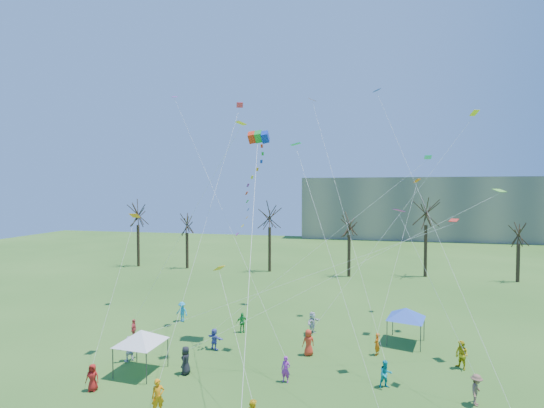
% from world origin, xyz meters
% --- Properties ---
extents(distant_building, '(60.00, 14.00, 15.00)m').
position_xyz_m(distant_building, '(22.00, 82.00, 7.50)').
color(distant_building, gray).
rests_on(distant_building, ground).
extents(bare_tree_row, '(67.51, 8.11, 11.14)m').
position_xyz_m(bare_tree_row, '(3.01, 36.07, 7.10)').
color(bare_tree_row, black).
rests_on(bare_tree_row, ground).
extents(big_box_kite, '(2.45, 8.37, 20.34)m').
position_xyz_m(big_box_kite, '(-3.12, 9.76, 11.75)').
color(big_box_kite, red).
rests_on(big_box_kite, ground).
extents(canopy_tent_white, '(3.72, 3.72, 2.80)m').
position_xyz_m(canopy_tent_white, '(-9.29, 4.33, 2.37)').
color(canopy_tent_white, '#3F3F44').
rests_on(canopy_tent_white, ground).
extents(canopy_tent_blue, '(3.55, 3.55, 2.76)m').
position_xyz_m(canopy_tent_blue, '(8.20, 12.85, 2.34)').
color(canopy_tent_blue, '#3F3F44').
rests_on(canopy_tent_blue, ground).
extents(festival_crowd, '(25.03, 14.95, 1.86)m').
position_xyz_m(festival_crowd, '(-0.86, 6.92, 0.86)').
color(festival_crowd, '#AF1915').
rests_on(festival_crowd, ground).
extents(small_kites_aloft, '(28.39, 18.83, 30.76)m').
position_xyz_m(small_kites_aloft, '(1.88, 12.04, 13.35)').
color(small_kites_aloft, orange).
rests_on(small_kites_aloft, ground).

